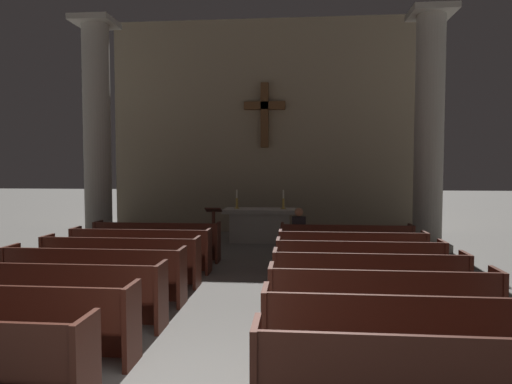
{
  "coord_description": "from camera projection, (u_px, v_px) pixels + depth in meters",
  "views": [
    {
      "loc": [
        1.12,
        -3.9,
        2.3
      ],
      "look_at": [
        0.0,
        8.46,
        1.59
      ],
      "focal_mm": 32.23,
      "sensor_mm": 36.0,
      "label": 1
    }
  ],
  "objects": [
    {
      "name": "apse_with_cross",
      "position": [
        265.0,
        127.0,
        15.81
      ],
      "size": [
        10.56,
        0.51,
        7.28
      ],
      "color": "gray",
      "rests_on": "ground"
    },
    {
      "name": "pew_left_row_5",
      "position": [
        121.0,
        261.0,
        8.78
      ],
      "size": [
        3.02,
        0.5,
        0.95
      ],
      "color": "#4C2319",
      "rests_on": "ground"
    },
    {
      "name": "pew_right_row_3",
      "position": [
        382.0,
        302.0,
        6.11
      ],
      "size": [
        3.02,
        0.5,
        0.95
      ],
      "color": "#4C2319",
      "rests_on": "ground"
    },
    {
      "name": "pew_right_row_7",
      "position": [
        346.0,
        244.0,
        10.65
      ],
      "size": [
        3.02,
        0.5,
        0.95
      ],
      "color": "#4C2319",
      "rests_on": "ground"
    },
    {
      "name": "pew_right_row_1",
      "position": [
        432.0,
        383.0,
        3.84
      ],
      "size": [
        3.02,
        0.5,
        0.95
      ],
      "color": "#4C2319",
      "rests_on": "ground"
    },
    {
      "name": "pew_right_row_5",
      "position": [
        359.0,
        265.0,
        8.38
      ],
      "size": [
        3.02,
        0.5,
        0.95
      ],
      "color": "#4C2319",
      "rests_on": "ground"
    },
    {
      "name": "pew_right_row_4",
      "position": [
        369.0,
        281.0,
        7.24
      ],
      "size": [
        3.02,
        0.5,
        0.95
      ],
      "color": "#4C2319",
      "rests_on": "ground"
    },
    {
      "name": "lectern",
      "position": [
        213.0,
        229.0,
        12.72
      ],
      "size": [
        0.44,
        0.36,
        1.15
      ],
      "color": "#4C2319",
      "rests_on": "ground"
    },
    {
      "name": "pew_right_row_6",
      "position": [
        352.0,
        254.0,
        9.51
      ],
      "size": [
        3.02,
        0.5,
        0.95
      ],
      "color": "#4C2319",
      "rests_on": "ground"
    },
    {
      "name": "pew_left_row_6",
      "position": [
        141.0,
        250.0,
        9.92
      ],
      "size": [
        3.02,
        0.5,
        0.95
      ],
      "color": "#4C2319",
      "rests_on": "ground"
    },
    {
      "name": "candlestick_right",
      "position": [
        283.0,
        203.0,
        13.7
      ],
      "size": [
        0.16,
        0.16,
        0.57
      ],
      "color": "#B79338",
      "rests_on": "altar"
    },
    {
      "name": "candlestick_left",
      "position": [
        237.0,
        203.0,
        13.83
      ],
      "size": [
        0.16,
        0.16,
        0.57
      ],
      "color": "#B79338",
      "rests_on": "altar"
    },
    {
      "name": "column_right_second",
      "position": [
        429.0,
        134.0,
        12.44
      ],
      "size": [
        1.15,
        1.15,
        6.48
      ],
      "color": "#9E998E",
      "rests_on": "ground"
    },
    {
      "name": "column_left_second",
      "position": [
        97.0,
        136.0,
        13.28
      ],
      "size": [
        1.15,
        1.15,
        6.48
      ],
      "color": "#9E998E",
      "rests_on": "ground"
    },
    {
      "name": "pew_left_row_7",
      "position": [
        157.0,
        241.0,
        11.05
      ],
      "size": [
        3.02,
        0.5,
        0.95
      ],
      "color": "#4C2319",
      "rests_on": "ground"
    },
    {
      "name": "pew_left_row_4",
      "position": [
        95.0,
        275.0,
        7.65
      ],
      "size": [
        3.02,
        0.5,
        0.95
      ],
      "color": "#4C2319",
      "rests_on": "ground"
    },
    {
      "name": "lone_worshipper",
      "position": [
        299.0,
        234.0,
        10.77
      ],
      "size": [
        0.32,
        0.43,
        1.32
      ],
      "color": "#26262B",
      "rests_on": "ground"
    },
    {
      "name": "pew_right_row_2",
      "position": [
        401.0,
        334.0,
        4.97
      ],
      "size": [
        3.02,
        0.5,
        0.95
      ],
      "color": "#4C2319",
      "rests_on": "ground"
    },
    {
      "name": "pew_left_row_3",
      "position": [
        59.0,
        294.0,
        6.51
      ],
      "size": [
        3.02,
        0.5,
        0.95
      ],
      "color": "#4C2319",
      "rests_on": "ground"
    },
    {
      "name": "pew_left_row_2",
      "position": [
        9.0,
        321.0,
        5.38
      ],
      "size": [
        3.02,
        0.5,
        0.95
      ],
      "color": "#4C2319",
      "rests_on": "ground"
    },
    {
      "name": "altar",
      "position": [
        260.0,
        224.0,
        13.8
      ],
      "size": [
        2.2,
        0.9,
        1.01
      ],
      "color": "#A8A399",
      "rests_on": "ground"
    }
  ]
}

